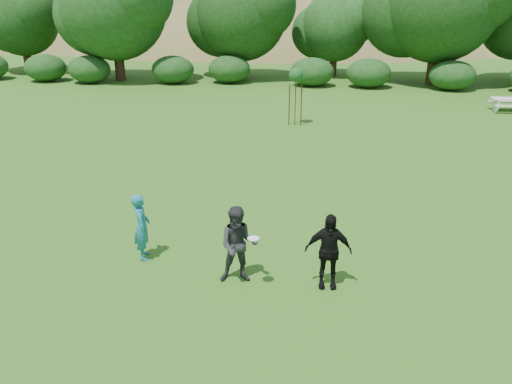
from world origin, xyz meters
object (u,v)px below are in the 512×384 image
Objects in this scene: picnic_table at (509,102)px; player_teal at (142,227)px; player_black at (328,251)px; sapling at (296,77)px; player_grey at (239,245)px.

player_teal is at bearing -129.42° from picnic_table.
player_teal is at bearing 167.93° from player_black.
player_grey is at bearing -92.76° from sapling.
sapling is at bearing -33.18° from player_teal.
picnic_table is at bearing 49.74° from player_grey.
player_black is 1.00× the size of picnic_table.
player_black is at bearing -7.00° from player_grey.
sapling is (3.28, 13.98, 1.55)m from player_teal.
picnic_table is (12.48, 19.11, -0.41)m from player_grey.
player_grey is 1.03× the size of player_black.
player_teal is 4.67m from player_black.
picnic_table is (11.76, 4.32, -1.90)m from sapling.
sapling reaches higher than player_black.
player_black is at bearing -84.90° from sapling.
player_teal reaches higher than picnic_table.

